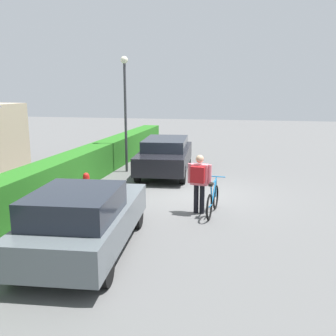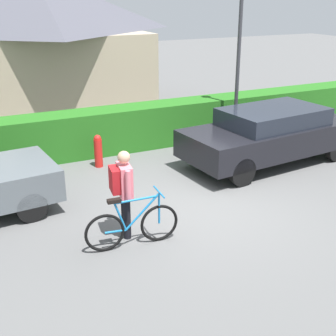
{
  "view_description": "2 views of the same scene",
  "coord_description": "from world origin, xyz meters",
  "px_view_note": "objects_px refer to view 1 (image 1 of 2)",
  "views": [
    {
      "loc": [
        -11.47,
        -1.69,
        3.25
      ],
      "look_at": [
        -1.75,
        0.4,
        1.17
      ],
      "focal_mm": 40.43,
      "sensor_mm": 36.0,
      "label": 1
    },
    {
      "loc": [
        -4.26,
        -7.15,
        4.03
      ],
      "look_at": [
        -0.7,
        0.22,
        0.85
      ],
      "focal_mm": 48.81,
      "sensor_mm": 36.0,
      "label": 2
    }
  ],
  "objects_px": {
    "parked_car_near": "(84,219)",
    "fire_hydrant": "(87,186)",
    "parked_car_far": "(165,155)",
    "bicycle": "(213,200)",
    "person_rider": "(199,179)",
    "street_lamp": "(125,99)"
  },
  "relations": [
    {
      "from": "bicycle",
      "to": "street_lamp",
      "type": "distance_m",
      "value": 6.52
    },
    {
      "from": "parked_car_far",
      "to": "fire_hydrant",
      "type": "relative_size",
      "value": 5.76
    },
    {
      "from": "parked_car_near",
      "to": "bicycle",
      "type": "relative_size",
      "value": 2.6
    },
    {
      "from": "person_rider",
      "to": "parked_car_near",
      "type": "bearing_deg",
      "value": 147.1
    },
    {
      "from": "person_rider",
      "to": "street_lamp",
      "type": "bearing_deg",
      "value": 37.41
    },
    {
      "from": "parked_car_near",
      "to": "parked_car_far",
      "type": "height_order",
      "value": "parked_car_near"
    },
    {
      "from": "parked_car_far",
      "to": "person_rider",
      "type": "relative_size",
      "value": 2.96
    },
    {
      "from": "person_rider",
      "to": "street_lamp",
      "type": "distance_m",
      "value": 6.11
    },
    {
      "from": "parked_car_far",
      "to": "bicycle",
      "type": "xyz_separation_m",
      "value": [
        -4.57,
        -2.29,
        -0.38
      ]
    },
    {
      "from": "fire_hydrant",
      "to": "parked_car_far",
      "type": "bearing_deg",
      "value": -21.54
    },
    {
      "from": "bicycle",
      "to": "street_lamp",
      "type": "height_order",
      "value": "street_lamp"
    },
    {
      "from": "parked_car_near",
      "to": "fire_hydrant",
      "type": "distance_m",
      "value": 3.93
    },
    {
      "from": "parked_car_near",
      "to": "bicycle",
      "type": "bearing_deg",
      "value": -37.56
    },
    {
      "from": "bicycle",
      "to": "street_lamp",
      "type": "relative_size",
      "value": 0.36
    },
    {
      "from": "street_lamp",
      "to": "fire_hydrant",
      "type": "xyz_separation_m",
      "value": [
        -3.97,
        -0.05,
        -2.46
      ]
    },
    {
      "from": "parked_car_near",
      "to": "bicycle",
      "type": "height_order",
      "value": "parked_car_near"
    },
    {
      "from": "person_rider",
      "to": "fire_hydrant",
      "type": "xyz_separation_m",
      "value": [
        0.64,
        3.48,
        -0.54
      ]
    },
    {
      "from": "person_rider",
      "to": "fire_hydrant",
      "type": "height_order",
      "value": "person_rider"
    },
    {
      "from": "fire_hydrant",
      "to": "person_rider",
      "type": "bearing_deg",
      "value": -100.44
    },
    {
      "from": "bicycle",
      "to": "fire_hydrant",
      "type": "height_order",
      "value": "bicycle"
    },
    {
      "from": "street_lamp",
      "to": "parked_car_far",
      "type": "bearing_deg",
      "value": -90.96
    },
    {
      "from": "person_rider",
      "to": "fire_hydrant",
      "type": "distance_m",
      "value": 3.58
    }
  ]
}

